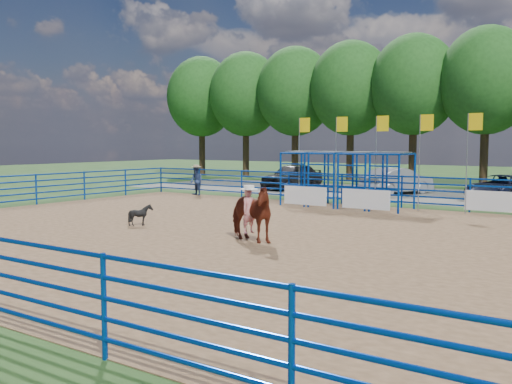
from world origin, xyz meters
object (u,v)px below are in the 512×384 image
Objects in this scene: calf at (141,215)px; car_a at (292,176)px; spectator_cowboy at (196,180)px; car_b at (397,181)px; horse_and_rider at (249,211)px; car_c at (500,188)px.

car_a reaches higher than calf.
spectator_cowboy is 0.37× the size of car_b.
car_c is (3.72, 17.34, -0.28)m from horse_and_rider.
car_b is at bearing 7.50° from car_a.
car_b is 0.98× the size of car_c.
calf is 0.16× the size of car_c.
horse_and_rider is 0.51× the size of car_b.
horse_and_rider reaches higher than calf.
spectator_cowboy is at bearing 17.01° from calf.
horse_and_rider is 0.49× the size of car_a.
car_b is (6.90, 0.24, -0.06)m from car_a.
car_b is 5.72m from car_c.
spectator_cowboy is (-5.98, 10.18, 0.47)m from calf.
car_c is (12.60, -0.25, -0.17)m from car_a.
spectator_cowboy reaches higher than car_c.
car_b reaches higher than car_c.
car_c is at bearing -40.94° from calf.
calf is at bearing -105.22° from car_c.
spectator_cowboy is at bearing -101.92° from car_a.
spectator_cowboy is 11.57m from car_b.
car_a is 1.02× the size of car_c.
car_b is at bearing -172.61° from car_c.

